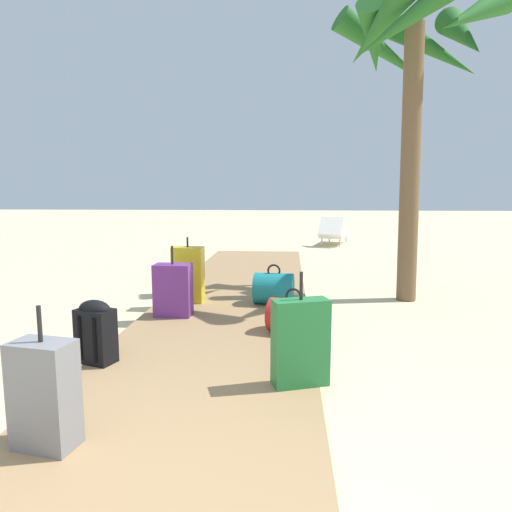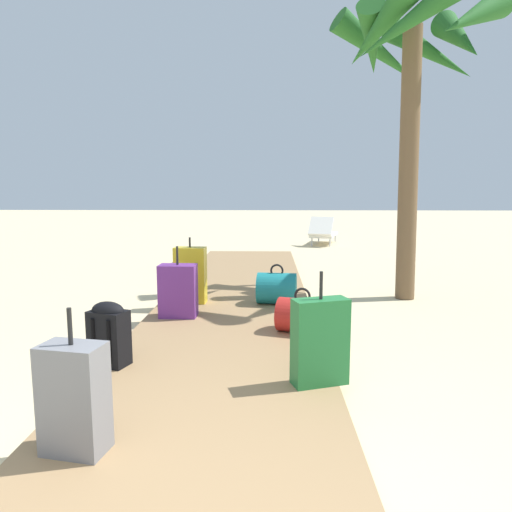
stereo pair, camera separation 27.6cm
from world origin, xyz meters
The scene contains 12 objects.
ground_plane centered at (0.00, 3.63, 0.00)m, with size 60.00×60.00×0.00m, color beige.
boardwalk centered at (0.00, 4.54, 0.04)m, with size 1.85×9.08×0.08m, color #9E7A51.
suitcase_purple centered at (-0.57, 3.55, 0.37)m, with size 0.40×0.24×0.78m.
duffel_bag_red centered at (0.75, 3.03, 0.25)m, with size 0.55×0.46×0.44m.
suitcase_green centered at (0.79, 1.82, 0.39)m, with size 0.42×0.28×0.82m.
suitcase_yellow centered at (-0.54, 4.19, 0.42)m, with size 0.39×0.22×0.81m.
suitcase_grey centered at (-0.59, 0.92, 0.37)m, with size 0.36×0.26×0.78m.
backpack_black centered at (-0.83, 2.13, 0.35)m, with size 0.34×0.27×0.51m.
duffel_bag_teal centered at (0.52, 4.17, 0.27)m, with size 0.51×0.43×0.49m.
palm_tree_far_right centered at (2.29, 4.92, 3.15)m, with size 2.24×2.36×3.95m.
lounge_chair centered at (1.91, 11.15, 0.33)m, with size 0.99×1.66×0.77m.
rock_left_far centered at (-1.20, 6.94, 0.10)m, with size 0.36×0.42×0.19m, color slate.
Camera 2 is at (0.42, -1.31, 1.45)m, focal length 32.12 mm.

